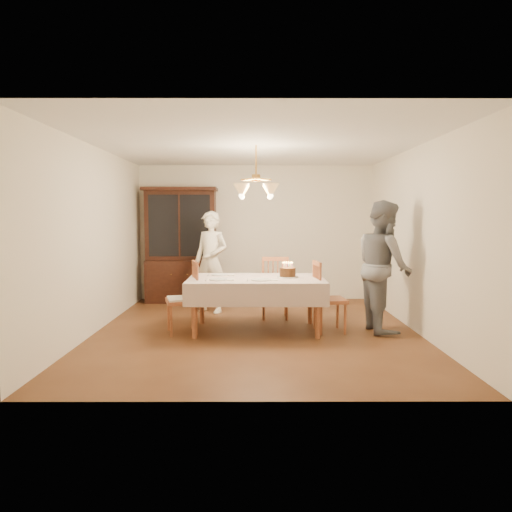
{
  "coord_description": "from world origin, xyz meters",
  "views": [
    {
      "loc": [
        -0.01,
        -6.38,
        1.63
      ],
      "look_at": [
        0.0,
        0.2,
        1.05
      ],
      "focal_mm": 32.0,
      "sensor_mm": 36.0,
      "label": 1
    }
  ],
  "objects_px": {
    "china_hutch": "(181,247)",
    "elderly_woman": "(211,262)",
    "dining_table": "(256,283)",
    "birthday_cake": "(288,273)",
    "chair_far_side": "(275,291)"
  },
  "relations": [
    {
      "from": "chair_far_side",
      "to": "elderly_woman",
      "type": "distance_m",
      "value": 1.24
    },
    {
      "from": "china_hutch",
      "to": "birthday_cake",
      "type": "bearing_deg",
      "value": -49.77
    },
    {
      "from": "china_hutch",
      "to": "elderly_woman",
      "type": "bearing_deg",
      "value": -55.99
    },
    {
      "from": "dining_table",
      "to": "chair_far_side",
      "type": "bearing_deg",
      "value": 68.98
    },
    {
      "from": "dining_table",
      "to": "birthday_cake",
      "type": "bearing_deg",
      "value": 6.22
    },
    {
      "from": "elderly_woman",
      "to": "birthday_cake",
      "type": "bearing_deg",
      "value": -16.99
    },
    {
      "from": "china_hutch",
      "to": "chair_far_side",
      "type": "xyz_separation_m",
      "value": [
        1.72,
        -1.47,
        -0.6
      ]
    },
    {
      "from": "china_hutch",
      "to": "chair_far_side",
      "type": "height_order",
      "value": "china_hutch"
    },
    {
      "from": "china_hutch",
      "to": "elderly_woman",
      "type": "xyz_separation_m",
      "value": [
        0.66,
        -0.98,
        -0.18
      ]
    },
    {
      "from": "china_hutch",
      "to": "dining_table",
      "type": "bearing_deg",
      "value": -57.85
    },
    {
      "from": "dining_table",
      "to": "china_hutch",
      "type": "distance_m",
      "value": 2.69
    },
    {
      "from": "dining_table",
      "to": "elderly_woman",
      "type": "relative_size",
      "value": 1.11
    },
    {
      "from": "china_hutch",
      "to": "chair_far_side",
      "type": "bearing_deg",
      "value": -40.54
    },
    {
      "from": "china_hutch",
      "to": "birthday_cake",
      "type": "distance_m",
      "value": 2.9
    },
    {
      "from": "birthday_cake",
      "to": "dining_table",
      "type": "bearing_deg",
      "value": -173.78
    }
  ]
}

